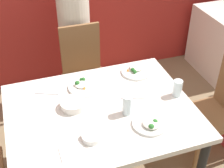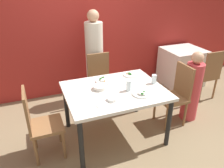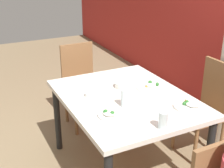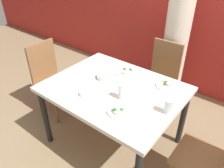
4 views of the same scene
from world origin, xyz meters
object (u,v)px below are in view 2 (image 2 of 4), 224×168
object	(u,v)px
chair_adult_spot	(101,80)
chair_child_spot	(176,93)
person_child	(192,89)
plate_rice_adult	(104,81)
glass_water_tall	(154,79)
bowl_curry	(100,87)
person_adult	(95,60)

from	to	relation	value
chair_adult_spot	chair_child_spot	size ratio (longest dim) A/B	1.00
chair_adult_spot	person_child	distance (m)	1.48
person_child	plate_rice_adult	distance (m)	1.38
person_child	chair_adult_spot	bearing A→B (deg)	143.97
chair_child_spot	glass_water_tall	xyz separation A→B (m)	(-0.41, -0.01, 0.31)
chair_child_spot	bowl_curry	bearing A→B (deg)	-95.00
chair_adult_spot	plate_rice_adult	distance (m)	0.64
chair_child_spot	bowl_curry	xyz separation A→B (m)	(-1.16, 0.10, 0.27)
chair_child_spot	person_adult	bearing A→B (deg)	-142.94
chair_adult_spot	chair_child_spot	distance (m)	1.25
person_adult	bowl_curry	bearing A→B (deg)	-103.68
person_child	person_adult	bearing A→B (deg)	135.13
chair_child_spot	plate_rice_adult	bearing A→B (deg)	-106.32
chair_child_spot	person_child	world-z (taller)	person_child
person_child	glass_water_tall	world-z (taller)	person_child
person_child	plate_rice_adult	world-z (taller)	person_child
plate_rice_adult	glass_water_tall	size ratio (longest dim) A/B	2.03
chair_adult_spot	bowl_curry	world-z (taller)	chair_adult_spot
chair_adult_spot	plate_rice_adult	bearing A→B (deg)	-103.08
plate_rice_adult	person_child	bearing A→B (deg)	-12.81
person_adult	plate_rice_adult	world-z (taller)	person_adult
chair_adult_spot	person_adult	world-z (taller)	person_adult
person_adult	plate_rice_adult	distance (m)	0.90
chair_child_spot	bowl_curry	distance (m)	1.20
person_adult	bowl_curry	world-z (taller)	person_adult
plate_rice_adult	glass_water_tall	bearing A→B (deg)	-26.40
bowl_curry	glass_water_tall	size ratio (longest dim) A/B	1.40
plate_rice_adult	person_adult	bearing A→B (deg)	81.55
chair_adult_spot	glass_water_tall	distance (m)	1.05
chair_adult_spot	chair_child_spot	xyz separation A→B (m)	(0.90, -0.87, 0.00)
chair_adult_spot	person_adult	size ratio (longest dim) A/B	0.58
person_adult	glass_water_tall	distance (m)	1.29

